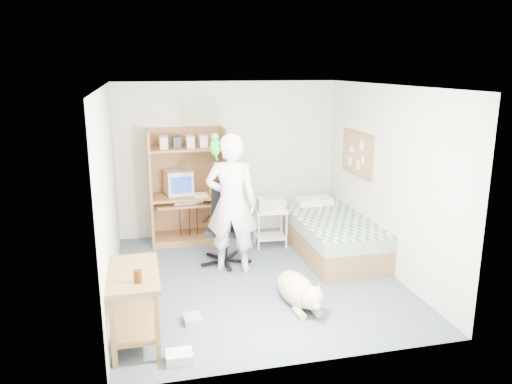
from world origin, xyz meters
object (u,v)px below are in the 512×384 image
person (231,203)px  office_chair (226,234)px  side_desk (134,296)px  computer_hutch (188,190)px  bed (332,235)px  dog (298,290)px  printer_cart (270,221)px

person → office_chair: bearing=-66.1°
side_desk → person: bearing=50.4°
computer_hutch → side_desk: (-0.85, -2.94, -0.33)m
office_chair → bed: bearing=16.1°
bed → office_chair: bearing=177.8°
person → dog: bearing=132.8°
printer_cart → office_chair: bearing=-145.4°
dog → office_chair: bearing=105.7°
bed → side_desk: 3.39m
printer_cart → person: bearing=-130.6°
bed → office_chair: (-1.59, 0.06, 0.12)m
office_chair → printer_cart: bearing=50.0°
printer_cart → computer_hutch: bearing=157.3°
bed → side_desk: side_desk is taller
computer_hutch → office_chair: computer_hutch is taller
printer_cart → bed: bearing=-31.5°
office_chair → printer_cart: (0.79, 0.49, -0.01)m
office_chair → dog: (0.59, -1.53, -0.22)m
bed → dog: (-1.00, -1.47, -0.10)m
dog → computer_hutch: bearing=105.8°
printer_cart → side_desk: bearing=-128.0°
side_desk → printer_cart: bearing=49.0°
bed → printer_cart: bearing=145.6°
computer_hutch → side_desk: 3.08m
person → printer_cart: (0.76, 0.80, -0.55)m
bed → printer_cart: size_ratio=3.41×
dog → printer_cart: bearing=79.0°
bed → side_desk: size_ratio=2.02×
side_desk → dog: bearing=10.6°
side_desk → office_chair: size_ratio=0.88×
office_chair → printer_cart: office_chair is taller
computer_hutch → bed: bearing=-29.3°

